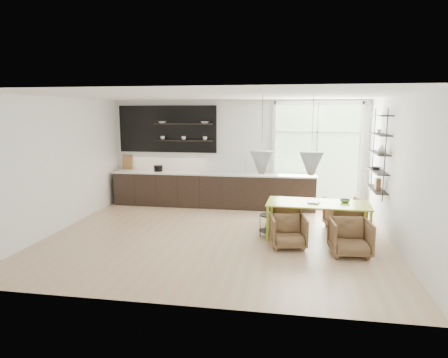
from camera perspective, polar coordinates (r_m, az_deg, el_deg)
room at (r=9.07m, az=3.81°, el=2.47°), size 7.02×6.01×2.91m
kitchen_run at (r=10.95m, az=-2.04°, el=-0.85°), size 5.54×0.69×2.75m
right_shelving at (r=9.27m, az=21.25°, el=3.18°), size 0.26×1.22×1.90m
dining_table at (r=8.38m, az=13.27°, el=-3.67°), size 2.10×1.03×0.75m
armchair_back_left at (r=9.27m, az=8.91°, el=-4.69°), size 0.67×0.69×0.62m
armchair_back_right at (r=9.22m, az=16.79°, el=-4.82°), size 0.90×0.92×0.70m
armchair_front_left at (r=7.83m, az=9.14°, el=-7.43°), size 0.76×0.78×0.61m
armchair_front_right at (r=7.68m, az=17.58°, el=-7.95°), size 0.76×0.78×0.66m
wire_stool at (r=8.40m, az=6.30°, el=-6.21°), size 0.37×0.37×0.47m
table_book at (r=8.38m, az=12.00°, el=-3.16°), size 0.29×0.34×0.03m
table_bowl at (r=8.54m, az=16.89°, el=-3.00°), size 0.24×0.24×0.07m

